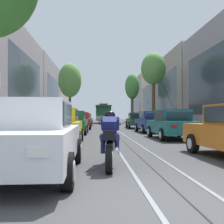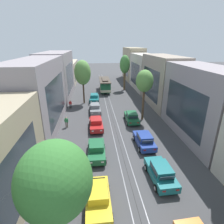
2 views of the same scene
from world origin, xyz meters
name	(u,v)px [view 1 (image 1 of 2)]	position (x,y,z in m)	size (l,w,h in m)	color
ground_plane	(107,127)	(0.00, 26.94, 0.00)	(168.38, 168.38, 0.00)	#424244
trolley_track_rails	(106,125)	(0.00, 31.68, 0.00)	(1.14, 75.35, 0.01)	gray
building_facade_left	(22,91)	(-10.52, 30.64, 4.36)	(5.62, 67.05, 9.80)	tan
building_facade_right	(183,89)	(10.41, 31.71, 4.83)	(4.94, 67.05, 10.54)	beige
parked_car_white_near_left	(32,136)	(-2.69, 2.18, 0.80)	(2.03, 4.37, 1.58)	silver
parked_car_yellow_second_left	(60,126)	(-2.91, 8.41, 0.80)	(2.03, 4.37, 1.58)	gold
parked_car_green_mid_left	(73,122)	(-2.86, 14.97, 0.80)	(2.04, 4.38, 1.58)	#1E6038
parked_car_red_fourth_left	(81,121)	(-2.73, 21.75, 0.80)	(2.08, 4.39, 1.58)	red
parked_car_grey_fifth_left	(83,120)	(-2.76, 28.26, 0.80)	(2.08, 4.40, 1.58)	slate
parked_car_teal_sixth_left	(85,119)	(-2.79, 34.81, 0.80)	(2.12, 4.41, 1.58)	#196B70
parked_car_teal_second_right	(172,124)	(2.77, 10.65, 0.80)	(2.08, 4.40, 1.58)	#196B70
parked_car_blue_mid_right	(151,122)	(2.88, 16.49, 0.80)	(2.05, 4.38, 1.58)	#233D93
parked_car_green_fourth_right	(137,120)	(2.86, 23.64, 0.80)	(2.08, 4.40, 1.58)	#1E6038
street_tree_kerb_left_second	(70,80)	(-4.89, 33.99, 6.18)	(3.18, 3.42, 8.59)	#4C3826
street_tree_kerb_right_second	(153,69)	(4.78, 24.45, 6.16)	(2.62, 2.75, 7.94)	brown
street_tree_kerb_right_mid	(132,88)	(5.22, 44.32, 6.35)	(2.55, 2.34, 8.79)	brown
cable_car_trolley	(103,114)	(0.00, 43.17, 1.66)	(2.65, 9.15, 3.28)	#1E5B38
motorcycle_with_rider	(110,140)	(-0.99, 2.78, 0.65)	(0.58, 1.99, 1.37)	black
pedestrian_on_left_pavement	(36,119)	(-7.02, 22.71, 0.92)	(0.55, 0.37, 1.63)	#4C4233
pedestrian_on_right_pavement	(48,119)	(-7.36, 31.13, 0.88)	(0.55, 0.42, 1.56)	black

